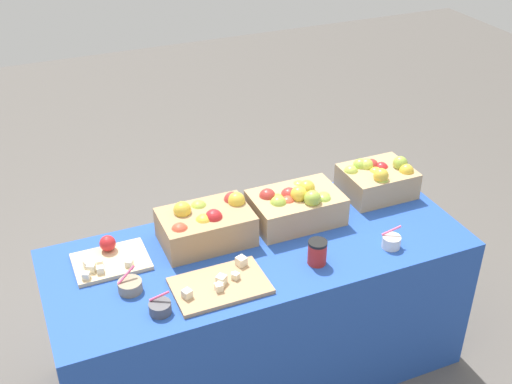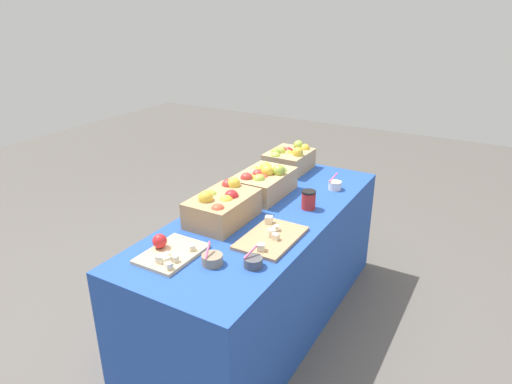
# 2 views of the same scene
# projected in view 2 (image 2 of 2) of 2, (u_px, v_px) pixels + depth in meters

# --- Properties ---
(ground_plane) EXTENTS (10.00, 10.00, 0.00)m
(ground_plane) POSITION_uv_depth(u_px,v_px,m) (263.00, 317.00, 2.89)
(ground_plane) COLOR #56514C
(table) EXTENTS (1.90, 0.76, 0.74)m
(table) POSITION_uv_depth(u_px,v_px,m) (263.00, 268.00, 2.75)
(table) COLOR #234CAD
(table) RESTS_ON ground_plane
(apple_crate_left) EXTENTS (0.34, 0.27, 0.19)m
(apple_crate_left) POSITION_uv_depth(u_px,v_px,m) (289.00, 159.00, 3.25)
(apple_crate_left) COLOR tan
(apple_crate_left) RESTS_ON table
(apple_crate_middle) EXTENTS (0.42, 0.28, 0.20)m
(apple_crate_middle) POSITION_uv_depth(u_px,v_px,m) (264.00, 181.00, 2.83)
(apple_crate_middle) COLOR tan
(apple_crate_middle) RESTS_ON table
(apple_crate_right) EXTENTS (0.41, 0.27, 0.20)m
(apple_crate_right) POSITION_uv_depth(u_px,v_px,m) (223.00, 206.00, 2.48)
(apple_crate_right) COLOR tan
(apple_crate_right) RESTS_ON table
(cutting_board_front) EXTENTS (0.39, 0.25, 0.06)m
(cutting_board_front) POSITION_uv_depth(u_px,v_px,m) (271.00, 237.00, 2.31)
(cutting_board_front) COLOR tan
(cutting_board_front) RESTS_ON table
(cutting_board_back) EXTENTS (0.32, 0.23, 0.09)m
(cutting_board_back) POSITION_uv_depth(u_px,v_px,m) (169.00, 252.00, 2.16)
(cutting_board_back) COLOR #D1B284
(cutting_board_back) RESTS_ON table
(sample_bowl_near) EXTENTS (0.09, 0.08, 0.10)m
(sample_bowl_near) POSITION_uv_depth(u_px,v_px,m) (335.00, 185.00, 2.93)
(sample_bowl_near) COLOR silver
(sample_bowl_near) RESTS_ON table
(sample_bowl_mid) EXTENTS (0.10, 0.10, 0.10)m
(sample_bowl_mid) POSITION_uv_depth(u_px,v_px,m) (212.00, 259.00, 2.08)
(sample_bowl_mid) COLOR gray
(sample_bowl_mid) RESTS_ON table
(sample_bowl_far) EXTENTS (0.09, 0.09, 0.09)m
(sample_bowl_far) POSITION_uv_depth(u_px,v_px,m) (253.00, 262.00, 2.06)
(sample_bowl_far) COLOR #4C4C51
(sample_bowl_far) RESTS_ON table
(coffee_cup) EXTENTS (0.08, 0.08, 0.11)m
(coffee_cup) POSITION_uv_depth(u_px,v_px,m) (309.00, 200.00, 2.64)
(coffee_cup) COLOR red
(coffee_cup) RESTS_ON table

